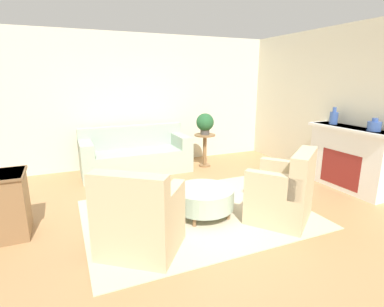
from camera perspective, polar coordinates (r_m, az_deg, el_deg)
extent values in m
plane|color=#AD7F51|center=(4.37, 1.10, -11.42)|extent=(16.00, 16.00, 0.00)
cube|color=beige|center=(6.74, -9.46, 9.86)|extent=(9.76, 0.12, 2.80)
cube|color=beige|center=(5.92, 29.24, 7.67)|extent=(0.12, 9.95, 2.80)
cube|color=beige|center=(4.37, 1.10, -11.36)|extent=(3.11, 2.31, 0.01)
cube|color=#9EB29E|center=(6.22, -10.51, -1.48)|extent=(2.16, 0.88, 0.47)
cube|color=#9EB29E|center=(6.44, -11.40, 3.25)|extent=(2.16, 0.20, 0.46)
cube|color=#9EB29E|center=(5.98, -19.59, 0.85)|extent=(0.24, 0.84, 0.25)
cube|color=#9EB29E|center=(6.39, -2.22, 2.49)|extent=(0.24, 0.84, 0.25)
cube|color=olive|center=(5.90, -9.50, -4.38)|extent=(1.94, 0.05, 0.06)
cube|color=#C6B289|center=(3.50, -9.59, -14.32)|extent=(1.10, 1.09, 0.44)
cube|color=#C6B289|center=(3.07, -11.99, -8.60)|extent=(0.77, 0.65, 0.53)
cube|color=#C6B289|center=(3.25, -4.15, -9.29)|extent=(0.54, 0.65, 0.29)
cube|color=#C6B289|center=(3.50, -14.86, -7.96)|extent=(0.54, 0.65, 0.29)
cube|color=olive|center=(3.87, -7.42, -14.50)|extent=(0.62, 0.48, 0.06)
cube|color=#C6B289|center=(4.31, 16.25, -9.04)|extent=(1.10, 1.09, 0.44)
cube|color=#C6B289|center=(4.10, 20.44, -3.32)|extent=(0.77, 0.65, 0.53)
cube|color=#C6B289|center=(4.50, 17.32, -3.12)|extent=(0.54, 0.65, 0.29)
cube|color=#C6B289|center=(3.87, 15.17, -5.79)|extent=(0.54, 0.65, 0.29)
cube|color=olive|center=(4.47, 11.72, -10.60)|extent=(0.62, 0.48, 0.06)
cylinder|color=#9EB29E|center=(4.22, 2.22, -8.44)|extent=(0.84, 0.84, 0.27)
cylinder|color=olive|center=(4.00, 0.46, -12.88)|extent=(0.05, 0.05, 0.12)
cylinder|color=olive|center=(4.21, 6.89, -11.54)|extent=(0.05, 0.05, 0.12)
cylinder|color=olive|center=(4.42, -2.25, -10.13)|extent=(0.05, 0.05, 0.12)
cylinder|color=olive|center=(4.61, 3.69, -9.08)|extent=(0.05, 0.05, 0.12)
cylinder|color=olive|center=(6.46, 2.47, 3.53)|extent=(0.45, 0.45, 0.03)
cylinder|color=olive|center=(6.54, 2.44, 0.48)|extent=(0.08, 0.08, 0.68)
cylinder|color=olive|center=(6.62, 2.41, -2.24)|extent=(0.25, 0.25, 0.03)
cube|color=white|center=(5.80, 27.65, -0.87)|extent=(0.36, 1.40, 1.09)
cube|color=maroon|center=(5.71, 26.38, -2.66)|extent=(0.02, 0.77, 0.60)
cube|color=white|center=(5.68, 28.12, 4.17)|extent=(0.44, 1.50, 0.05)
cylinder|color=#38569E|center=(5.91, 25.37, 6.11)|extent=(0.14, 0.14, 0.22)
cylinder|color=#38569E|center=(5.89, 25.53, 7.56)|extent=(0.06, 0.06, 0.08)
cylinder|color=#38569E|center=(5.44, 31.38, 4.44)|extent=(0.20, 0.20, 0.15)
cylinder|color=#38569E|center=(5.43, 31.52, 5.49)|extent=(0.09, 0.09, 0.06)
cylinder|color=#4C4742|center=(6.45, 2.48, 4.11)|extent=(0.19, 0.19, 0.10)
sphere|color=#23562D|center=(6.42, 2.50, 5.98)|extent=(0.38, 0.38, 0.38)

